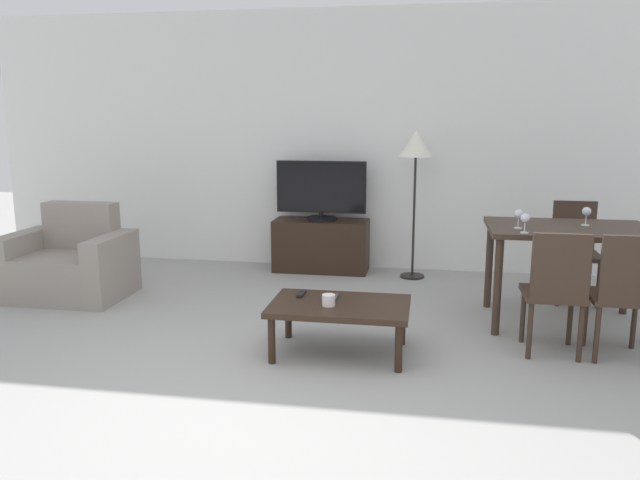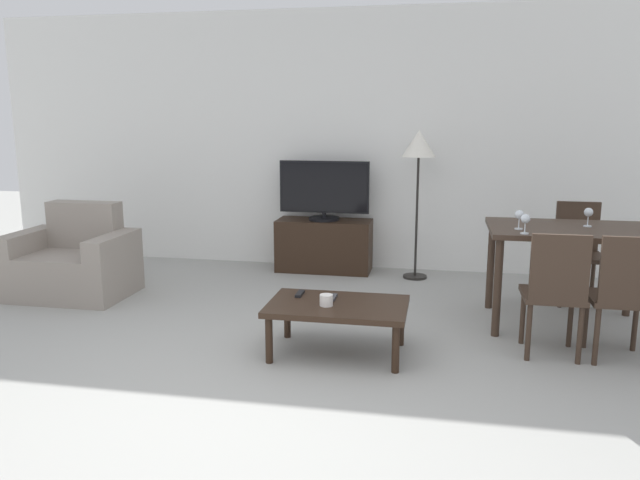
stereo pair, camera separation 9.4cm
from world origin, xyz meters
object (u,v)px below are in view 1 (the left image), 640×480
coffee_table (340,309)px  dining_chair_far (575,246)px  wine_glass_center (525,219)px  remote_primary (335,297)px  tv (321,191)px  remote_secondary (301,294)px  wine_glass_left (586,213)px  tv_stand (321,245)px  dining_chair_near_right (623,291)px  dining_chair_near (556,288)px  cup_white_near (329,300)px  wine_glass_right (519,215)px  dining_table (569,240)px  armchair (70,265)px  floor_lamp (416,151)px

coffee_table → dining_chair_far: 2.49m
wine_glass_center → remote_primary: bearing=-159.4°
tv → remote_secondary: size_ratio=6.24×
coffee_table → wine_glass_left: wine_glass_left is taller
tv → remote_primary: (0.48, -2.19, -0.48)m
tv → tv_stand: bearing=90.0°
dining_chair_near_right → wine_glass_center: size_ratio=5.98×
dining_chair_near → cup_white_near: bearing=-169.7°
wine_glass_right → dining_table: bearing=20.4°
dining_chair_near_right → remote_secondary: 2.16m
tv → dining_chair_near_right: (2.39, -2.08, -0.37)m
coffee_table → dining_chair_far: dining_chair_far is taller
dining_chair_far → wine_glass_center: size_ratio=5.98×
armchair → dining_chair_near: size_ratio=1.19×
dining_chair_near → dining_chair_near_right: size_ratio=1.00×
dining_chair_near → dining_chair_far: 1.50m
tv → dining_table: 2.57m
dining_chair_far → remote_primary: (-1.91, -1.55, -0.11)m
tv → dining_chair_near: 2.88m
coffee_table → cup_white_near: size_ratio=10.54×
dining_chair_near → dining_chair_near_right: same height
tv → armchair: bearing=-147.7°
coffee_table → wine_glass_center: wine_glass_center is taller
coffee_table → remote_secondary: bearing=153.4°
dining_chair_far → cup_white_near: dining_chair_far is taller
dining_table → wine_glass_right: size_ratio=8.34×
armchair → dining_chair_far: (4.47, 0.68, 0.19)m
tv → floor_lamp: (0.96, -0.12, 0.42)m
tv → coffee_table: 2.41m
dining_chair_far → remote_secondary: (-2.16, -1.50, -0.11)m
tv_stand → remote_secondary: (0.23, -2.14, 0.10)m
dining_chair_far → remote_primary: dining_chair_far is taller
coffee_table → wine_glass_right: size_ratio=6.48×
floor_lamp → wine_glass_right: 1.66m
remote_primary → cup_white_near: (-0.02, -0.16, 0.03)m
dining_chair_near → wine_glass_left: size_ratio=5.98×
wine_glass_center → wine_glass_right: size_ratio=1.00×
dining_table → remote_secondary: dining_table is taller
dining_table → wine_glass_center: bearing=-138.9°
remote_secondary → dining_chair_near_right: bearing=1.6°
armchair → coffee_table: (2.61, -0.97, 0.03)m
dining_chair_near_right → dining_chair_far: bearing=90.0°
remote_primary → wine_glass_right: wine_glass_right is taller
armchair → remote_primary: armchair is taller
tv_stand → armchair: bearing=-147.6°
dining_table → coffee_table: bearing=-150.6°
coffee_table → wine_glass_right: wine_glass_right is taller
dining_table → dining_chair_near_right: 0.78m
tv_stand → wine_glass_right: wine_glass_right is taller
armchair → dining_chair_far: 4.53m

